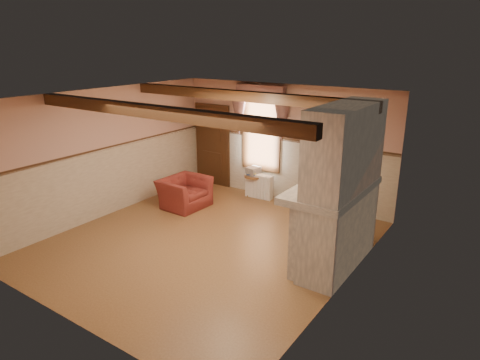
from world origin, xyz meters
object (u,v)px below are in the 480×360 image
Objects in this scene: side_table at (253,186)px; bowl at (336,181)px; radiator at (259,186)px; armchair at (184,193)px; mantel_clock at (347,171)px; oil_lamp at (346,169)px.

bowl is (2.90, -1.95, 1.19)m from side_table.
radiator is 1.82× the size of bowl.
bowl is at bearing -94.85° from armchair.
armchair is 4.43× the size of mantel_clock.
side_table is 0.17m from radiator.
side_table is (0.96, 1.50, -0.07)m from armchair.
bowl is at bearing -38.01° from radiator.
armchair is 1.88m from radiator.
side_table is 1.96× the size of oil_lamp.
mantel_clock reaches higher than side_table.
mantel_clock is 0.86× the size of oil_lamp.
armchair is 3.80× the size of oil_lamp.
mantel_clock is at bearing -30.06° from radiator.
bowl is at bearing -90.00° from mantel_clock.
side_table is 0.79× the size of radiator.
bowl is 1.37× the size of oil_lamp.
oil_lamp is (3.86, 0.02, 1.21)m from armchair.
mantel_clock is (2.73, -1.43, 1.22)m from radiator.
mantel_clock is at bearing -87.10° from armchair.
oil_lamp is at bearing -27.08° from side_table.
armchair is 4.05m from bowl.
bowl is at bearing -33.99° from side_table.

